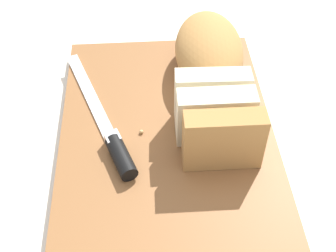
% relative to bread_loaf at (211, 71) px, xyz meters
% --- Properties ---
extents(ground_plane, '(3.00, 3.00, 0.00)m').
position_rel_bread_loaf_xyz_m(ground_plane, '(0.09, -0.07, -0.07)').
color(ground_plane, silver).
extents(cutting_board, '(0.46, 0.32, 0.02)m').
position_rel_bread_loaf_xyz_m(cutting_board, '(0.09, -0.07, -0.05)').
color(cutting_board, brown).
rests_on(cutting_board, ground_plane).
extents(bread_loaf, '(0.29, 0.13, 0.08)m').
position_rel_bread_loaf_xyz_m(bread_loaf, '(0.00, 0.00, 0.00)').
color(bread_loaf, '#A8753D').
rests_on(bread_loaf, cutting_board).
extents(bread_knife, '(0.27, 0.10, 0.02)m').
position_rel_bread_loaf_xyz_m(bread_knife, '(0.09, -0.15, -0.03)').
color(bread_knife, silver).
rests_on(bread_knife, cutting_board).
extents(crumb_near_knife, '(0.01, 0.01, 0.01)m').
position_rel_bread_loaf_xyz_m(crumb_near_knife, '(0.07, -0.11, -0.04)').
color(crumb_near_knife, tan).
rests_on(crumb_near_knife, cutting_board).
extents(crumb_near_loaf, '(0.01, 0.01, 0.01)m').
position_rel_bread_loaf_xyz_m(crumb_near_loaf, '(0.02, -0.05, -0.04)').
color(crumb_near_loaf, tan).
rests_on(crumb_near_loaf, cutting_board).
extents(crumb_stray_left, '(0.01, 0.01, 0.01)m').
position_rel_bread_loaf_xyz_m(crumb_stray_left, '(0.07, -0.04, -0.04)').
color(crumb_stray_left, tan).
rests_on(crumb_stray_left, cutting_board).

